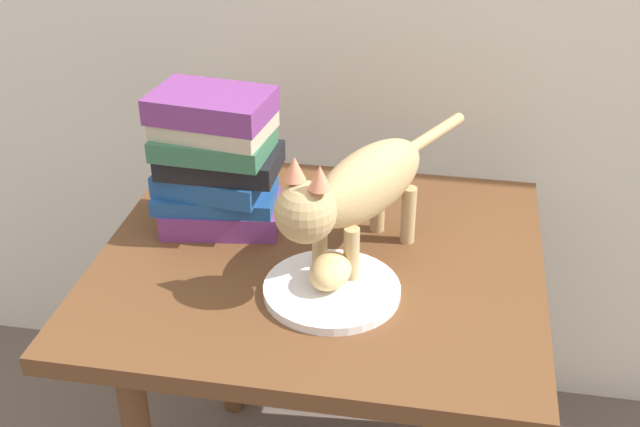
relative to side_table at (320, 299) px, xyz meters
name	(u,v)px	position (x,y,z in m)	size (l,w,h in m)	color
side_table	(320,299)	(0.00, 0.00, 0.00)	(0.71, 0.64, 0.59)	brown
plate	(332,290)	(0.04, -0.10, 0.09)	(0.21, 0.21, 0.01)	white
bread_roll	(330,271)	(0.03, -0.10, 0.12)	(0.08, 0.06, 0.05)	#E0BC7A
cat	(357,189)	(0.06, -0.01, 0.22)	(0.25, 0.44, 0.23)	tan
book_stack	(216,162)	(-0.19, 0.07, 0.21)	(0.22, 0.16, 0.24)	#72337A
candle_jar	(200,159)	(-0.27, 0.23, 0.12)	(0.07, 0.07, 0.08)	silver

